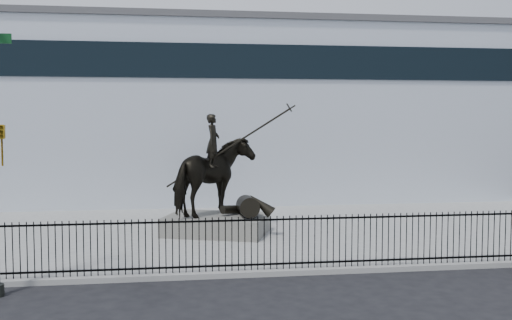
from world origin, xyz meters
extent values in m
plane|color=black|center=(0.00, 0.00, 0.00)|extent=(120.00, 120.00, 0.00)
cube|color=gray|center=(0.00, 7.00, 0.07)|extent=(30.00, 12.00, 0.15)
cube|color=silver|center=(0.00, 20.00, 4.50)|extent=(44.00, 14.00, 9.00)
cube|color=black|center=(0.00, 1.25, 0.30)|extent=(22.00, 0.05, 0.05)
cube|color=black|center=(0.00, 1.25, 1.55)|extent=(22.00, 0.05, 0.05)
cube|color=black|center=(0.00, 1.25, 0.90)|extent=(22.00, 0.03, 1.50)
cube|color=#55544E|center=(-1.11, 6.61, 0.48)|extent=(4.19, 3.52, 0.67)
imported|color=black|center=(-1.11, 6.61, 2.24)|extent=(3.23, 3.47, 2.85)
imported|color=black|center=(-1.21, 6.65, 3.54)|extent=(0.67, 0.82, 1.92)
cylinder|color=black|center=(-0.74, 6.48, 3.25)|extent=(4.33, 1.61, 2.90)
imported|color=#AD8013|center=(-6.78, 0.20, 3.70)|extent=(0.16, 0.20, 1.00)
camera|label=1|loc=(-2.79, -14.93, 4.35)|focal=42.00mm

